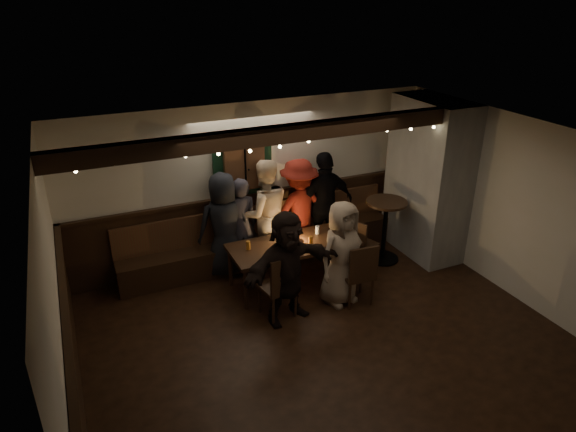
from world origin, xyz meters
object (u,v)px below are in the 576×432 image
person_d (299,210)px  person_e (325,205)px  dining_table (293,247)px  person_c (265,213)px  high_top (385,223)px  person_f (287,267)px  chair_end (360,241)px  person_g (341,253)px  person_b (241,224)px  person_a (224,225)px  chair_near_left (281,283)px  chair_near_right (360,271)px

person_d → person_e: (0.44, -0.07, 0.04)m
dining_table → person_d: bearing=59.7°
dining_table → person_c: size_ratio=1.08×
high_top → person_f: person_f is taller
high_top → chair_end: bearing=-172.8°
person_f → person_g: 0.86m
person_b → person_f: person_f is taller
person_c → person_g: bearing=115.9°
chair_end → person_a: 2.17m
person_f → dining_table: bearing=48.1°
chair_near_left → chair_near_right: chair_near_left is taller
chair_near_left → person_c: size_ratio=0.55×
dining_table → person_a: 1.13m
chair_near_right → person_g: 0.36m
person_d → chair_end: bearing=130.8°
chair_end → person_f: 1.84m
person_b → person_c: 0.42m
person_b → person_d: bearing=-175.9°
person_a → person_e: 1.71m
chair_near_left → person_f: person_f is taller
chair_near_left → person_g: 0.97m
person_e → person_g: size_ratio=1.16×
person_d → person_f: person_d is taller
person_d → dining_table: bearing=54.7°
chair_near_left → chair_end: bearing=23.9°
high_top → person_e: (-0.80, 0.60, 0.23)m
dining_table → chair_near_left: chair_near_left is taller
dining_table → person_e: 1.14m
person_g → chair_near_right: bearing=-56.9°
chair_near_right → person_f: bearing=173.7°
person_f → person_a: bearing=92.5°
person_e → person_d: bearing=-12.6°
chair_near_left → person_d: bearing=57.0°
person_c → person_g: (0.57, -1.46, -0.12)m
chair_near_left → dining_table: bearing=54.5°
person_f → chair_near_right: bearing=-18.0°
chair_end → person_b: (-1.74, 0.76, 0.30)m
chair_near_right → person_g: person_g is taller
chair_near_left → person_a: bearing=101.7°
dining_table → high_top: 1.68m
high_top → person_b: size_ratio=0.68×
person_c → dining_table: bearing=106.1°
person_a → person_b: bearing=-168.6°
high_top → person_f: bearing=-158.2°
high_top → person_f: (-2.12, -0.85, 0.13)m
high_top → person_d: size_ratio=0.61×
chair_near_right → person_d: size_ratio=0.56×
chair_end → person_c: bearing=151.0°
dining_table → person_g: person_g is taller
person_a → person_f: size_ratio=1.05×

